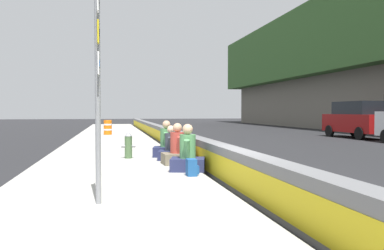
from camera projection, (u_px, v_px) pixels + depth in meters
name	position (u px, v px, depth m)	size (l,w,h in m)	color
ground_plane	(237.00, 189.00, 8.53)	(160.00, 160.00, 0.00)	#232326
sidewalk_strip	(112.00, 190.00, 8.00)	(80.00, 4.40, 0.14)	#A8A59E
jersey_barrier	(237.00, 169.00, 8.51)	(76.00, 0.45, 0.85)	slate
route_sign_post	(98.00, 77.00, 6.47)	(0.44, 0.09, 3.60)	gray
fire_hydrant	(128.00, 144.00, 12.85)	(0.26, 0.46, 0.88)	#47663D
seated_person_foreground	(188.00, 156.00, 10.16)	(0.92, 1.02, 1.20)	#23284C
seated_person_middle	(177.00, 151.00, 11.44)	(0.77, 0.89, 1.19)	#706651
seated_person_rear	(171.00, 149.00, 12.43)	(0.84, 0.92, 1.08)	#23284C
seated_person_far	(166.00, 145.00, 13.35)	(0.90, 1.00, 1.22)	#23284C
backpack	(192.00, 168.00, 9.35)	(0.32, 0.28, 0.40)	navy
construction_barrel	(108.00, 127.00, 25.80)	(0.54, 0.54, 0.95)	orange
parked_car_fourth	(357.00, 119.00, 24.55)	(4.86, 2.18, 2.28)	maroon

